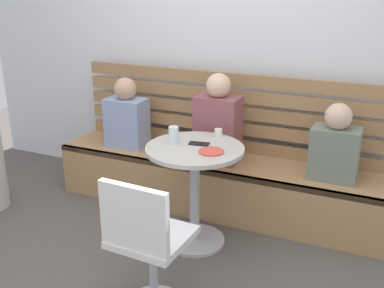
{
  "coord_description": "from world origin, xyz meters",
  "views": [
    {
      "loc": [
        1.24,
        -2.07,
        1.83
      ],
      "look_at": [
        0.03,
        0.66,
        0.75
      ],
      "focal_mm": 43.28,
      "sensor_mm": 36.0,
      "label": 1
    }
  ],
  "objects_px": {
    "person_child_middle": "(127,117)",
    "cup_glass_tall": "(174,135)",
    "white_chair": "(146,243)",
    "phone_on_table": "(199,144)",
    "person_adult": "(218,123)",
    "cafe_table": "(195,177)",
    "person_child_left": "(335,147)",
    "booth_bench": "(215,183)",
    "cup_espresso_small": "(218,133)",
    "plate_small": "(211,151)"
  },
  "relations": [
    {
      "from": "booth_bench",
      "to": "cafe_table",
      "type": "xyz_separation_m",
      "value": [
        0.06,
        -0.56,
        0.3
      ]
    },
    {
      "from": "person_adult",
      "to": "cafe_table",
      "type": "bearing_deg",
      "value": -86.16
    },
    {
      "from": "phone_on_table",
      "to": "person_adult",
      "type": "bearing_deg",
      "value": -4.96
    },
    {
      "from": "cafe_table",
      "to": "white_chair",
      "type": "xyz_separation_m",
      "value": [
        0.07,
        -0.81,
        -0.05
      ]
    },
    {
      "from": "person_adult",
      "to": "person_child_middle",
      "type": "xyz_separation_m",
      "value": [
        -0.84,
        0.01,
        -0.05
      ]
    },
    {
      "from": "plate_small",
      "to": "cup_glass_tall",
      "type": "bearing_deg",
      "value": 168.87
    },
    {
      "from": "plate_small",
      "to": "phone_on_table",
      "type": "bearing_deg",
      "value": 140.68
    },
    {
      "from": "plate_small",
      "to": "person_adult",
      "type": "bearing_deg",
      "value": 107.0
    },
    {
      "from": "person_child_middle",
      "to": "cup_glass_tall",
      "type": "height_order",
      "value": "person_child_middle"
    },
    {
      "from": "booth_bench",
      "to": "cafe_table",
      "type": "bearing_deg",
      "value": -83.91
    },
    {
      "from": "cafe_table",
      "to": "person_adult",
      "type": "xyz_separation_m",
      "value": [
        -0.04,
        0.53,
        0.24
      ]
    },
    {
      "from": "cup_glass_tall",
      "to": "person_child_left",
      "type": "bearing_deg",
      "value": 27.73
    },
    {
      "from": "cafe_table",
      "to": "plate_small",
      "type": "distance_m",
      "value": 0.27
    },
    {
      "from": "cup_espresso_small",
      "to": "phone_on_table",
      "type": "height_order",
      "value": "cup_espresso_small"
    },
    {
      "from": "cafe_table",
      "to": "plate_small",
      "type": "bearing_deg",
      "value": -19.36
    },
    {
      "from": "person_child_left",
      "to": "white_chair",
      "type": "bearing_deg",
      "value": -120.1
    },
    {
      "from": "cafe_table",
      "to": "person_child_middle",
      "type": "height_order",
      "value": "person_child_middle"
    },
    {
      "from": "person_child_middle",
      "to": "phone_on_table",
      "type": "height_order",
      "value": "person_child_middle"
    },
    {
      "from": "cafe_table",
      "to": "cup_espresso_small",
      "type": "relative_size",
      "value": 13.21
    },
    {
      "from": "plate_small",
      "to": "phone_on_table",
      "type": "relative_size",
      "value": 1.21
    },
    {
      "from": "white_chair",
      "to": "booth_bench",
      "type": "bearing_deg",
      "value": 95.35
    },
    {
      "from": "plate_small",
      "to": "phone_on_table",
      "type": "xyz_separation_m",
      "value": [
        -0.14,
        0.11,
        -0.0
      ]
    },
    {
      "from": "white_chair",
      "to": "person_child_left",
      "type": "height_order",
      "value": "person_child_left"
    },
    {
      "from": "person_adult",
      "to": "person_child_left",
      "type": "distance_m",
      "value": 0.9
    },
    {
      "from": "white_chair",
      "to": "phone_on_table",
      "type": "bearing_deg",
      "value": 94.14
    },
    {
      "from": "white_chair",
      "to": "person_child_middle",
      "type": "distance_m",
      "value": 1.67
    },
    {
      "from": "person_adult",
      "to": "person_child_left",
      "type": "height_order",
      "value": "person_adult"
    },
    {
      "from": "white_chair",
      "to": "person_child_left",
      "type": "distance_m",
      "value": 1.59
    },
    {
      "from": "booth_bench",
      "to": "person_child_middle",
      "type": "distance_m",
      "value": 0.95
    },
    {
      "from": "white_chair",
      "to": "phone_on_table",
      "type": "relative_size",
      "value": 6.07
    },
    {
      "from": "plate_small",
      "to": "booth_bench",
      "type": "bearing_deg",
      "value": 108.25
    },
    {
      "from": "white_chair",
      "to": "person_child_middle",
      "type": "relative_size",
      "value": 1.41
    },
    {
      "from": "phone_on_table",
      "to": "cup_glass_tall",
      "type": "bearing_deg",
      "value": 96.6
    },
    {
      "from": "booth_bench",
      "to": "person_child_middle",
      "type": "height_order",
      "value": "person_child_middle"
    },
    {
      "from": "person_adult",
      "to": "cup_glass_tall",
      "type": "distance_m",
      "value": 0.53
    },
    {
      "from": "white_chair",
      "to": "person_adult",
      "type": "xyz_separation_m",
      "value": [
        -0.1,
        1.34,
        0.29
      ]
    },
    {
      "from": "cup_espresso_small",
      "to": "phone_on_table",
      "type": "distance_m",
      "value": 0.22
    },
    {
      "from": "booth_bench",
      "to": "plate_small",
      "type": "bearing_deg",
      "value": -71.75
    },
    {
      "from": "person_adult",
      "to": "cup_espresso_small",
      "type": "bearing_deg",
      "value": -67.95
    },
    {
      "from": "person_adult",
      "to": "white_chair",
      "type": "bearing_deg",
      "value": -85.55
    },
    {
      "from": "booth_bench",
      "to": "plate_small",
      "type": "xyz_separation_m",
      "value": [
        0.2,
        -0.61,
        0.52
      ]
    },
    {
      "from": "cup_glass_tall",
      "to": "cafe_table",
      "type": "bearing_deg",
      "value": -3.68
    },
    {
      "from": "white_chair",
      "to": "plate_small",
      "type": "height_order",
      "value": "white_chair"
    },
    {
      "from": "person_child_middle",
      "to": "plate_small",
      "type": "height_order",
      "value": "person_child_middle"
    },
    {
      "from": "person_child_middle",
      "to": "phone_on_table",
      "type": "xyz_separation_m",
      "value": [
        0.88,
        -0.48,
        0.04
      ]
    },
    {
      "from": "cafe_table",
      "to": "person_child_left",
      "type": "bearing_deg",
      "value": 32.57
    },
    {
      "from": "booth_bench",
      "to": "cup_espresso_small",
      "type": "xyz_separation_m",
      "value": [
        0.13,
        -0.28,
        0.55
      ]
    },
    {
      "from": "person_child_left",
      "to": "phone_on_table",
      "type": "distance_m",
      "value": 0.98
    },
    {
      "from": "white_chair",
      "to": "person_child_middle",
      "type": "height_order",
      "value": "person_child_middle"
    },
    {
      "from": "cup_glass_tall",
      "to": "plate_small",
      "type": "distance_m",
      "value": 0.32
    }
  ]
}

